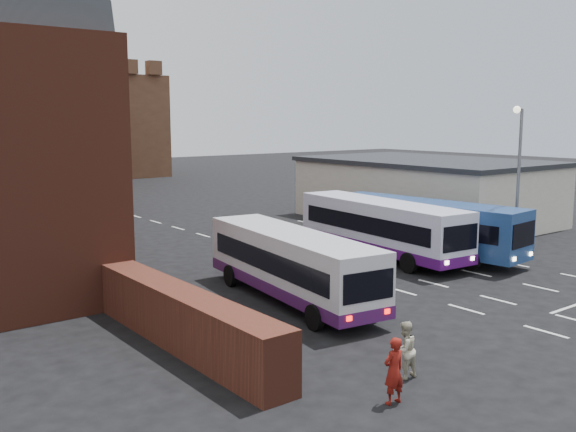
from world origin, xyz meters
TOP-DOWN VIEW (x-y plane):
  - ground at (0.00, 0.00)m, footprint 180.00×180.00m
  - forecourt_wall at (-10.20, 2.00)m, footprint 1.20×10.00m
  - cream_building at (15.00, 14.00)m, footprint 10.40×16.40m
  - castle_keep at (6.00, 66.00)m, footprint 22.00×22.00m
  - bus_white_outbound at (-4.40, 4.13)m, footprint 3.54×10.06m
  - bus_white_inbound at (4.06, 7.56)m, footprint 3.32×10.68m
  - bus_blue at (6.00, 6.29)m, footprint 3.55×10.63m
  - bus_red_double at (-1.71, 34.64)m, footprint 3.42×9.66m
  - street_lamp at (8.36, 2.70)m, footprint 1.45×0.74m
  - pedestrian_red at (-7.99, -4.61)m, footprint 0.64×0.44m
  - pedestrian_beige at (-6.58, -3.70)m, footprint 0.79×0.63m

SIDE VIEW (x-z plane):
  - ground at x=0.00m, z-range 0.00..0.00m
  - pedestrian_beige at x=-6.58m, z-range 0.00..1.59m
  - pedestrian_red at x=-7.99m, z-range 0.00..1.71m
  - forecourt_wall at x=-10.20m, z-range 0.00..1.80m
  - bus_white_outbound at x=-4.40m, z-range 0.24..2.93m
  - bus_blue at x=6.00m, z-range 0.26..3.10m
  - bus_white_inbound at x=4.06m, z-range 0.26..3.13m
  - bus_red_double at x=-1.71m, z-range 0.12..3.90m
  - cream_building at x=15.00m, z-range 0.03..4.28m
  - street_lamp at x=8.36m, z-range 0.78..8.35m
  - castle_keep at x=6.00m, z-range 0.00..12.00m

